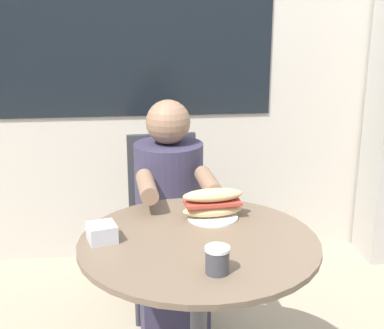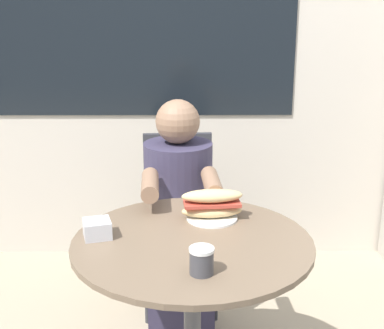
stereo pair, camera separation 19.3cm
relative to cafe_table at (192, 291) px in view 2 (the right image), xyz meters
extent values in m
cube|color=beige|center=(0.00, 1.47, 0.85)|extent=(8.00, 0.08, 2.80)
cylinder|color=brown|center=(0.00, 0.00, 0.18)|extent=(0.81, 0.81, 0.02)
cube|color=#333338|center=(-0.06, 0.83, -0.11)|extent=(0.40, 0.40, 0.02)
cube|color=#333338|center=(-0.07, 1.00, 0.11)|extent=(0.35, 0.05, 0.42)
cylinder|color=#333338|center=(0.12, 0.67, -0.34)|extent=(0.03, 0.03, 0.43)
cylinder|color=#333338|center=(-0.21, 0.65, -0.34)|extent=(0.03, 0.03, 0.43)
cylinder|color=#333338|center=(0.10, 1.00, -0.34)|extent=(0.03, 0.03, 0.43)
cylinder|color=#333338|center=(-0.23, 0.98, -0.34)|extent=(0.03, 0.03, 0.43)
cube|color=#38334C|center=(-0.06, 0.55, -0.33)|extent=(0.31, 0.40, 0.45)
cylinder|color=#38334C|center=(-0.06, 0.61, 0.13)|extent=(0.30, 0.30, 0.47)
sphere|color=#8E6B51|center=(-0.06, 0.61, 0.47)|extent=(0.19, 0.19, 0.19)
cylinder|color=#8E6B51|center=(0.08, 0.34, 0.28)|extent=(0.08, 0.25, 0.07)
cylinder|color=#8E6B51|center=(-0.16, 0.33, 0.28)|extent=(0.08, 0.25, 0.07)
cylinder|color=white|center=(0.07, 0.18, 0.20)|extent=(0.19, 0.19, 0.01)
ellipsoid|color=#DBB77A|center=(0.07, 0.18, 0.22)|extent=(0.23, 0.10, 0.05)
cube|color=#B74233|center=(0.07, 0.18, 0.25)|extent=(0.21, 0.10, 0.01)
ellipsoid|color=#DBB77A|center=(0.07, 0.18, 0.28)|extent=(0.23, 0.10, 0.05)
cylinder|color=#424247|center=(0.03, -0.23, 0.23)|extent=(0.07, 0.07, 0.07)
cylinder|color=white|center=(0.03, -0.23, 0.27)|extent=(0.07, 0.07, 0.01)
cube|color=silver|center=(-0.32, 0.03, 0.22)|extent=(0.11, 0.11, 0.06)
camera|label=1|loc=(-0.20, -1.63, 0.96)|focal=50.00mm
camera|label=2|loc=(-0.01, -1.64, 0.96)|focal=50.00mm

